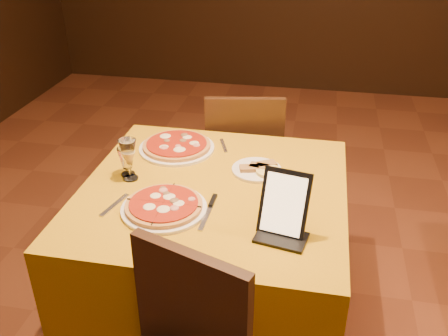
% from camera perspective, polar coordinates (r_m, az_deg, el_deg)
% --- Properties ---
extents(main_table, '(1.10, 1.10, 0.75)m').
position_cam_1_polar(main_table, '(2.31, -1.14, -10.21)').
color(main_table, '#C18C0C').
rests_on(main_table, floor).
extents(chair_main_far, '(0.52, 0.52, 0.91)m').
position_cam_1_polar(chair_main_far, '(2.95, 2.21, 1.03)').
color(chair_main_far, black).
rests_on(chair_main_far, floor).
extents(pizza_near, '(0.34, 0.34, 0.03)m').
position_cam_1_polar(pizza_near, '(1.96, -6.88, -4.42)').
color(pizza_near, white).
rests_on(pizza_near, main_table).
extents(pizza_far, '(0.36, 0.36, 0.03)m').
position_cam_1_polar(pizza_far, '(2.41, -5.42, 2.45)').
color(pizza_far, white).
rests_on(pizza_far, main_table).
extents(cutlet_dish, '(0.22, 0.22, 0.03)m').
position_cam_1_polar(cutlet_dish, '(2.21, 3.76, -0.08)').
color(cutlet_dish, white).
rests_on(cutlet_dish, main_table).
extents(wine_glass, '(0.10, 0.10, 0.19)m').
position_cam_1_polar(wine_glass, '(2.15, -10.81, 0.97)').
color(wine_glass, '#DFC77E').
rests_on(wine_glass, main_table).
extents(water_glass, '(0.08, 0.08, 0.13)m').
position_cam_1_polar(water_glass, '(2.20, -11.04, 0.73)').
color(water_glass, white).
rests_on(water_glass, main_table).
extents(tablet, '(0.19, 0.13, 0.23)m').
position_cam_1_polar(tablet, '(1.78, 6.90, -4.03)').
color(tablet, black).
rests_on(tablet, main_table).
extents(knife, '(0.02, 0.23, 0.01)m').
position_cam_1_polar(knife, '(1.93, -1.87, -5.21)').
color(knife, silver).
rests_on(knife, main_table).
extents(fork_near, '(0.06, 0.17, 0.01)m').
position_cam_1_polar(fork_near, '(2.02, -12.40, -4.15)').
color(fork_near, '#A9AAB0').
rests_on(fork_near, main_table).
extents(fork_far, '(0.07, 0.15, 0.01)m').
position_cam_1_polar(fork_far, '(2.43, -0.05, 2.57)').
color(fork_far, silver).
rests_on(fork_far, main_table).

